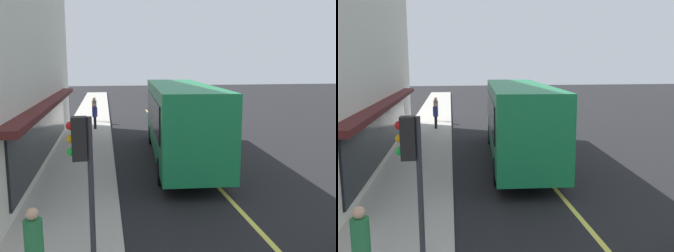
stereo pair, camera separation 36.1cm
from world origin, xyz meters
TOP-DOWN VIEW (x-y plane):
  - ground at (0.00, 0.00)m, footprint 120.00×120.00m
  - sidewalk at (0.00, 5.08)m, footprint 80.00×2.93m
  - lane_centre_stripe at (0.00, 0.00)m, footprint 36.00×0.16m
  - bus at (-1.02, 0.58)m, footprint 11.29×3.35m
  - traffic_light at (-9.81, 4.46)m, footprint 0.30×0.52m
  - pedestrian_by_curb at (10.50, 4.76)m, footprint 0.34×0.34m
  - pedestrian_near_storefront at (-10.78, 5.33)m, footprint 0.34×0.34m
  - pedestrian_at_corner at (7.12, 4.64)m, footprint 0.34×0.34m

SIDE VIEW (x-z plane):
  - ground at x=0.00m, z-range 0.00..0.00m
  - lane_centre_stripe at x=0.00m, z-range 0.00..0.01m
  - sidewalk at x=0.00m, z-range 0.00..0.15m
  - pedestrian_at_corner at x=7.12m, z-range 0.32..2.02m
  - pedestrian_near_storefront at x=-10.78m, z-range 0.32..2.03m
  - pedestrian_by_curb at x=10.50m, z-range 0.34..2.17m
  - bus at x=-1.02m, z-range 0.24..3.74m
  - traffic_light at x=-9.81m, z-range 0.93..4.13m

